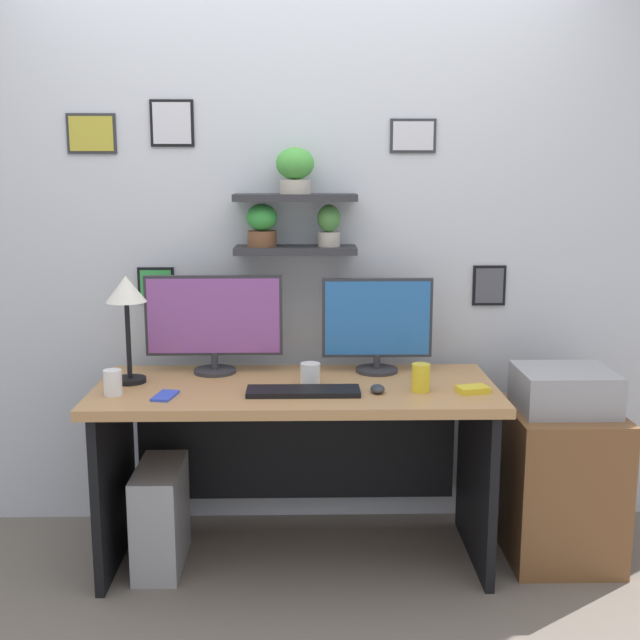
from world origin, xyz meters
TOP-DOWN VIEW (x-y plane):
  - ground_plane at (0.00, 0.00)m, footprint 8.00×8.00m
  - back_wall_assembly at (-0.00, 0.44)m, footprint 4.40×0.24m
  - desk at (0.00, 0.05)m, footprint 1.61×0.68m
  - monitor_left at (-0.35, 0.22)m, footprint 0.58×0.18m
  - monitor_right at (0.35, 0.22)m, footprint 0.47×0.18m
  - keyboard at (0.03, -0.12)m, footprint 0.44×0.14m
  - computer_mouse at (0.32, -0.11)m, footprint 0.06×0.09m
  - desk_lamp at (-0.68, 0.06)m, footprint 0.16×0.16m
  - cell_phone at (-0.50, -0.16)m, footprint 0.10×0.15m
  - coffee_mug at (0.06, 0.01)m, footprint 0.08×0.08m
  - pen_cup at (-0.70, -0.13)m, footprint 0.07×0.07m
  - scissors_tray at (0.69, -0.12)m, footprint 0.14×0.11m
  - water_cup at (0.49, -0.10)m, footprint 0.07×0.07m
  - drawer_cabinet at (1.10, 0.01)m, footprint 0.44×0.50m
  - printer at (1.10, 0.01)m, footprint 0.38×0.34m
  - computer_tower_left at (-0.55, -0.05)m, footprint 0.18×0.40m

SIDE VIEW (x-z plane):
  - ground_plane at x=0.00m, z-range 0.00..0.00m
  - computer_tower_left at x=-0.55m, z-range 0.00..0.42m
  - drawer_cabinet at x=1.10m, z-range 0.00..0.64m
  - desk at x=0.00m, z-range 0.16..0.91m
  - printer at x=1.10m, z-range 0.64..0.81m
  - cell_phone at x=-0.50m, z-range 0.75..0.76m
  - keyboard at x=0.03m, z-range 0.75..0.77m
  - scissors_tray at x=0.69m, z-range 0.75..0.77m
  - computer_mouse at x=0.32m, z-range 0.75..0.78m
  - coffee_mug at x=0.06m, z-range 0.75..0.84m
  - pen_cup at x=-0.70m, z-range 0.75..0.85m
  - water_cup at x=0.49m, z-range 0.75..0.86m
  - monitor_right at x=0.35m, z-range 0.76..1.16m
  - monitor_left at x=-0.35m, z-range 0.77..1.18m
  - desk_lamp at x=-0.68m, z-range 0.87..1.31m
  - back_wall_assembly at x=0.00m, z-range 0.00..2.70m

